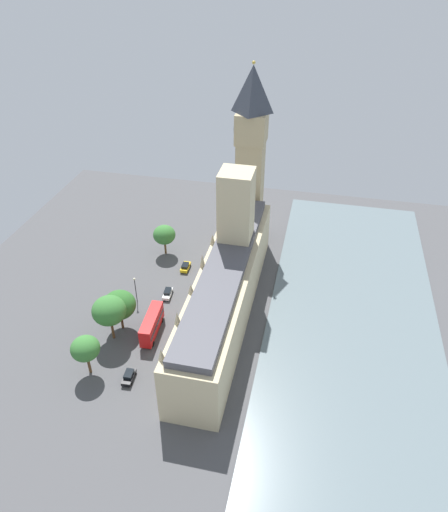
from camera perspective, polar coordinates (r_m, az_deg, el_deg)
The scene contains 15 objects.
ground_plane at distance 109.29m, azimuth -0.87°, elevation -6.91°, with size 130.30×130.30×0.00m, color #4C4C4F.
river_thames at distance 108.04m, azimuth 15.13°, elevation -8.95°, with size 37.38×117.27×0.25m, color slate.
parliament_building at distance 104.86m, azimuth 0.36°, elevation -3.13°, with size 11.04×60.30×30.55m.
clock_tower at distance 124.81m, azimuth 3.21°, elevation 12.03°, with size 7.76×7.76×47.40m.
car_yellow_cab_by_river_gate at distance 122.30m, azimuth -4.65°, elevation -1.29°, with size 2.01×4.19×1.74m.
car_white_trailing at distance 114.24m, azimuth -6.78°, elevation -4.45°, with size 2.11×4.38×1.74m.
double_decker_bus_midblock at distance 104.04m, azimuth -8.67°, elevation -8.06°, with size 3.18×10.63×4.75m.
car_black_opposite_hall at distance 96.94m, azimuth -11.35°, elevation -13.97°, with size 2.13×4.25×1.74m.
pedestrian_near_tower at distance 100.55m, azimuth -6.29°, elevation -11.24°, with size 0.50×0.60×1.54m.
pedestrian_leading at distance 103.83m, azimuth -5.51°, elevation -9.29°, with size 0.61×0.68×1.66m.
plane_tree_kerbside at distance 103.94m, azimuth -12.45°, elevation -5.75°, with size 7.11×7.11×9.57m.
plane_tree_corner at distance 95.98m, azimuth -16.30°, elevation -10.62°, with size 5.62×5.62×8.97m.
plane_tree_under_trees at distance 101.17m, azimuth -13.62°, elevation -6.39°, with size 7.09×7.09×10.75m.
plane_tree_far_end at distance 126.25m, azimuth -7.18°, elevation 2.54°, with size 5.90×5.90×8.39m.
street_lamp_slot_10 at distance 111.46m, azimuth -10.62°, elevation -3.49°, with size 0.56×0.56×6.85m.
Camera 1 is at (-19.30, 79.17, 72.83)m, focal length 33.35 mm.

